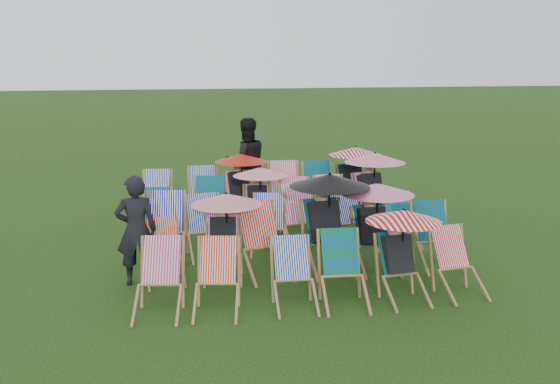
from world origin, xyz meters
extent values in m
plane|color=black|center=(0.00, 0.00, 0.00)|extent=(100.00, 100.00, 0.00)
cube|color=#D22A73|center=(-1.96, -1.95, 0.62)|extent=(0.52, 0.42, 0.55)
cube|color=red|center=(-1.25, -2.03, 0.60)|extent=(0.51, 0.41, 0.54)
cube|color=#07279A|center=(-0.31, -2.04, 0.58)|extent=(0.44, 0.33, 0.52)
cube|color=#096827|center=(0.33, -2.05, 0.62)|extent=(0.49, 0.37, 0.56)
cube|color=#0A6C2D|center=(1.08, -2.08, 0.57)|extent=(0.46, 0.36, 0.51)
cube|color=black|center=(1.09, -2.12, 0.57)|extent=(0.39, 0.40, 0.54)
sphere|color=tan|center=(1.08, -2.03, 0.85)|extent=(0.19, 0.19, 0.19)
cylinder|color=black|center=(1.14, -2.15, 0.81)|extent=(0.03, 0.03, 0.63)
cone|color=#BB0910|center=(1.14, -2.15, 1.10)|extent=(0.99, 0.99, 0.15)
cube|color=red|center=(1.89, -2.00, 0.59)|extent=(0.48, 0.38, 0.53)
cube|color=red|center=(-1.96, -0.81, 0.58)|extent=(0.46, 0.36, 0.52)
cube|color=#F23078|center=(-1.08, -0.85, 0.59)|extent=(0.48, 0.38, 0.53)
cube|color=black|center=(-1.09, -0.89, 0.59)|extent=(0.41, 0.43, 0.56)
sphere|color=tan|center=(-1.08, -0.80, 0.88)|extent=(0.19, 0.19, 0.19)
cylinder|color=black|center=(-1.04, -0.94, 0.84)|extent=(0.03, 0.03, 0.65)
cone|color=#DF7280|center=(-1.04, -0.94, 1.13)|extent=(1.02, 1.02, 0.16)
cube|color=red|center=(-0.56, -0.78, 0.69)|extent=(0.59, 0.48, 0.62)
cube|color=#096720|center=(0.42, -0.76, 0.69)|extent=(0.55, 0.42, 0.62)
cube|color=black|center=(0.43, -0.81, 0.69)|extent=(0.47, 0.48, 0.65)
sphere|color=tan|center=(0.42, -0.70, 1.04)|extent=(0.23, 0.23, 0.23)
cylinder|color=black|center=(0.49, -0.85, 0.98)|extent=(0.03, 0.03, 0.76)
cone|color=black|center=(0.49, -0.85, 1.33)|extent=(1.20, 1.20, 0.19)
cube|color=#0B7629|center=(1.14, -0.87, 0.63)|extent=(0.47, 0.35, 0.56)
cube|color=black|center=(1.14, -0.92, 0.63)|extent=(0.39, 0.41, 0.59)
sphere|color=tan|center=(1.14, -0.82, 0.93)|extent=(0.21, 0.21, 0.21)
cylinder|color=black|center=(1.20, -0.96, 0.88)|extent=(0.03, 0.03, 0.69)
cone|color=pink|center=(1.20, -0.96, 1.20)|extent=(1.08, 1.08, 0.17)
cube|color=#0A6938|center=(2.10, -0.88, 0.65)|extent=(0.50, 0.37, 0.58)
cube|color=#0D07A4|center=(-1.90, 0.25, 0.69)|extent=(0.56, 0.44, 0.62)
cube|color=#071394|center=(-1.31, 0.25, 0.65)|extent=(0.52, 0.41, 0.58)
cube|color=#0813AF|center=(-0.23, 0.28, 0.62)|extent=(0.52, 0.43, 0.55)
cube|color=#CD2973|center=(0.29, 0.39, 0.70)|extent=(0.56, 0.43, 0.63)
cube|color=#0C08A7|center=(1.05, 0.29, 0.67)|extent=(0.57, 0.46, 0.60)
cube|color=#0B753B|center=(1.97, 0.23, 0.59)|extent=(0.45, 0.34, 0.53)
cube|color=#0A6E32|center=(-2.06, 1.37, 0.58)|extent=(0.47, 0.36, 0.52)
cube|color=#0A6C38|center=(-1.13, 1.40, 0.69)|extent=(0.58, 0.47, 0.62)
cube|color=red|center=(-0.26, 1.43, 0.57)|extent=(0.45, 0.34, 0.51)
cube|color=black|center=(-0.27, 1.38, 0.56)|extent=(0.38, 0.39, 0.53)
sphere|color=tan|center=(-0.26, 1.47, 0.84)|extent=(0.19, 0.19, 0.19)
cylinder|color=black|center=(-0.22, 1.35, 0.80)|extent=(0.03, 0.03, 0.62)
cone|color=pink|center=(-0.22, 1.35, 1.08)|extent=(0.98, 0.98, 0.15)
cube|color=#D72B75|center=(0.44, 1.43, 0.64)|extent=(0.50, 0.39, 0.57)
cube|color=#D82B6C|center=(1.10, 1.42, 0.65)|extent=(0.50, 0.37, 0.58)
cube|color=#F030A2|center=(1.89, 1.51, 0.66)|extent=(0.55, 0.45, 0.59)
cube|color=black|center=(1.90, 1.46, 0.65)|extent=(0.48, 0.49, 0.62)
sphere|color=tan|center=(1.88, 1.57, 0.98)|extent=(0.22, 0.22, 0.22)
cylinder|color=black|center=(1.97, 1.43, 0.93)|extent=(0.03, 0.03, 0.72)
cone|color=pink|center=(1.97, 1.43, 1.26)|extent=(1.13, 1.13, 0.17)
cube|color=navy|center=(-2.07, 2.61, 0.65)|extent=(0.53, 0.42, 0.58)
cube|color=#072891|center=(-1.17, 2.65, 0.67)|extent=(0.52, 0.39, 0.60)
cube|color=#FF3391|center=(-0.48, 2.56, 0.60)|extent=(0.49, 0.38, 0.54)
cube|color=black|center=(-0.48, 2.51, 0.60)|extent=(0.42, 0.43, 0.57)
sphere|color=tan|center=(-0.49, 2.61, 0.90)|extent=(0.20, 0.20, 0.20)
cylinder|color=black|center=(-0.42, 2.48, 0.85)|extent=(0.03, 0.03, 0.66)
cone|color=#B1160A|center=(-0.42, 2.48, 1.16)|extent=(1.04, 1.04, 0.16)
cube|color=#FC326A|center=(0.46, 2.63, 0.71)|extent=(0.55, 0.42, 0.64)
cube|color=#096632|center=(1.16, 2.62, 0.69)|extent=(0.55, 0.42, 0.62)
cube|color=#0A6A27|center=(1.87, 2.64, 0.63)|extent=(0.49, 0.37, 0.57)
cube|color=black|center=(1.87, 2.59, 0.63)|extent=(0.41, 0.43, 0.60)
sphere|color=tan|center=(1.87, 2.69, 0.95)|extent=(0.21, 0.21, 0.21)
cylinder|color=black|center=(1.93, 2.55, 0.90)|extent=(0.03, 0.03, 0.70)
cone|color=red|center=(1.93, 2.55, 1.22)|extent=(1.10, 1.10, 0.17)
imported|color=black|center=(-2.30, -1.08, 0.77)|extent=(0.58, 0.40, 1.55)
imported|color=black|center=(-0.23, 3.22, 0.93)|extent=(0.99, 0.82, 1.86)
camera|label=1|loc=(-1.82, -9.55, 3.13)|focal=40.00mm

